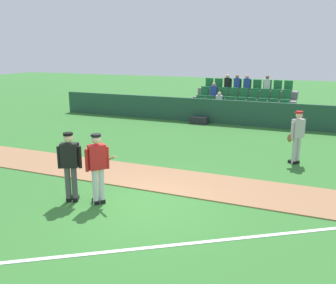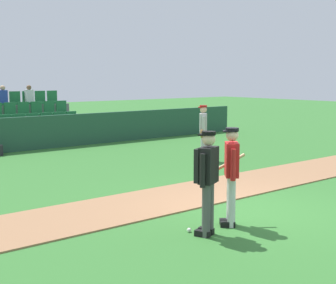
# 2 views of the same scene
# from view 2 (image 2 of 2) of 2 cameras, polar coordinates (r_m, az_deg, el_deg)

# --- Properties ---
(ground_plane) EXTENTS (80.00, 80.00, 0.00)m
(ground_plane) POSITION_cam_2_polar(r_m,az_deg,el_deg) (9.81, 9.63, -8.08)
(ground_plane) COLOR #33702D
(infield_dirt_path) EXTENTS (28.00, 1.96, 0.03)m
(infield_dirt_path) POSITION_cam_2_polar(r_m,az_deg,el_deg) (11.03, 2.63, -6.13)
(infield_dirt_path) COLOR #9E704C
(infield_dirt_path) RESTS_ON ground
(dugout_fence) EXTENTS (20.00, 0.16, 1.22)m
(dugout_fence) POSITION_cam_2_polar(r_m,az_deg,el_deg) (18.27, -15.72, 0.99)
(dugout_fence) COLOR #234C38
(dugout_fence) RESTS_ON ground
(stadium_bleachers) EXTENTS (5.55, 2.95, 2.30)m
(stadium_bleachers) POSITION_cam_2_polar(r_m,az_deg,el_deg) (20.00, -17.88, 1.52)
(stadium_bleachers) COLOR slate
(stadium_bleachers) RESTS_ON ground
(batter_red_jersey) EXTENTS (0.76, 0.67, 1.76)m
(batter_red_jersey) POSITION_cam_2_polar(r_m,az_deg,el_deg) (8.66, 7.41, -3.55)
(batter_red_jersey) COLOR silver
(batter_red_jersey) RESTS_ON ground
(umpire_home_plate) EXTENTS (0.54, 0.43, 1.76)m
(umpire_home_plate) POSITION_cam_2_polar(r_m,az_deg,el_deg) (8.07, 4.60, -4.11)
(umpire_home_plate) COLOR #4C4C4C
(umpire_home_plate) RESTS_ON ground
(runner_grey_jersey) EXTENTS (0.54, 0.52, 1.76)m
(runner_grey_jersey) POSITION_cam_2_polar(r_m,az_deg,el_deg) (15.28, 4.12, 1.33)
(runner_grey_jersey) COLOR #B2B2B2
(runner_grey_jersey) RESTS_ON ground
(baseball) EXTENTS (0.07, 0.07, 0.07)m
(baseball) POSITION_cam_2_polar(r_m,az_deg,el_deg) (8.46, 2.48, -10.27)
(baseball) COLOR white
(baseball) RESTS_ON ground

